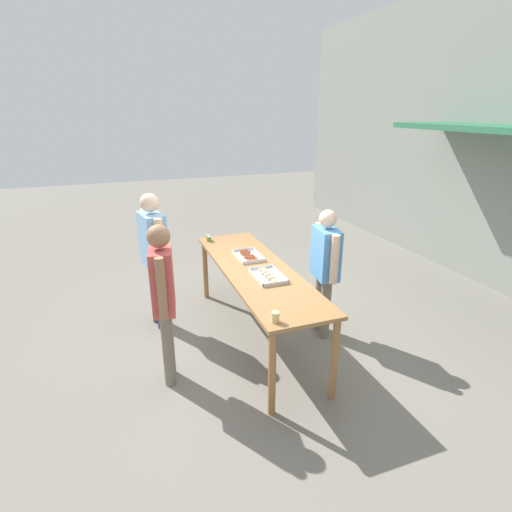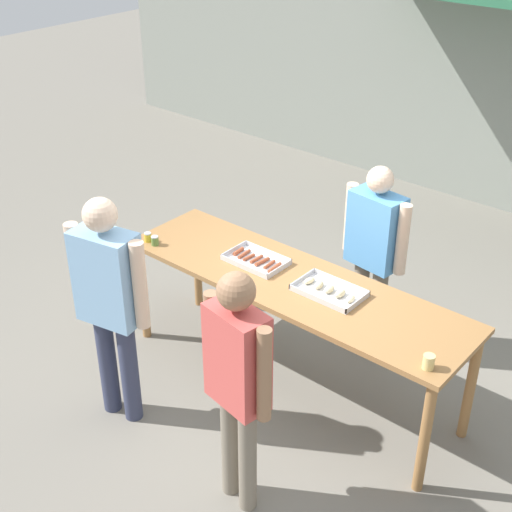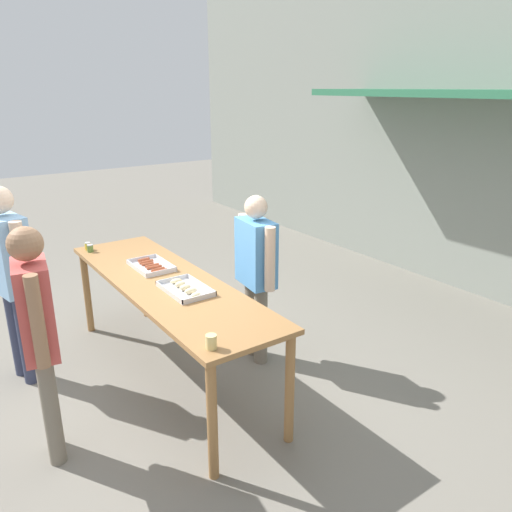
{
  "view_description": "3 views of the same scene",
  "coord_description": "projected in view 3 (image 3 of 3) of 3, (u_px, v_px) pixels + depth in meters",
  "views": [
    {
      "loc": [
        4.02,
        -1.46,
        2.66
      ],
      "look_at": [
        0.0,
        0.0,
        1.07
      ],
      "focal_mm": 28.0,
      "sensor_mm": 36.0,
      "label": 1
    },
    {
      "loc": [
        2.59,
        -3.47,
        3.6
      ],
      "look_at": [
        -0.37,
        0.03,
        0.97
      ],
      "focal_mm": 50.0,
      "sensor_mm": 36.0,
      "label": 2
    },
    {
      "loc": [
        3.64,
        -1.63,
        2.47
      ],
      "look_at": [
        0.17,
        0.81,
        1.03
      ],
      "focal_mm": 35.0,
      "sensor_mm": 36.0,
      "label": 3
    }
  ],
  "objects": [
    {
      "name": "ground_plane",
      "position": [
        172.0,
        375.0,
        4.5
      ],
      "size": [
        24.0,
        24.0,
        0.0
      ],
      "primitive_type": "plane",
      "color": "slate"
    },
    {
      "name": "building_facade_back",
      "position": [
        465.0,
        105.0,
        5.94
      ],
      "size": [
        12.0,
        1.11,
        4.5
      ],
      "color": "gray",
      "rests_on": "ground"
    },
    {
      "name": "serving_table",
      "position": [
        167.0,
        291.0,
        4.24
      ],
      "size": [
        2.71,
        0.76,
        0.92
      ],
      "color": "olive",
      "rests_on": "ground"
    },
    {
      "name": "food_tray_sausages",
      "position": [
        151.0,
        266.0,
        4.51
      ],
      "size": [
        0.45,
        0.29,
        0.04
      ],
      "color": "silver",
      "rests_on": "serving_table"
    },
    {
      "name": "food_tray_buns",
      "position": [
        185.0,
        289.0,
        3.99
      ],
      "size": [
        0.48,
        0.3,
        0.05
      ],
      "color": "silver",
      "rests_on": "serving_table"
    },
    {
      "name": "condiment_jar_mustard",
      "position": [
        88.0,
        246.0,
        5.0
      ],
      "size": [
        0.06,
        0.06,
        0.07
      ],
      "color": "gold",
      "rests_on": "serving_table"
    },
    {
      "name": "condiment_jar_ketchup",
      "position": [
        90.0,
        248.0,
        4.93
      ],
      "size": [
        0.06,
        0.06,
        0.07
      ],
      "color": "#567A38",
      "rests_on": "serving_table"
    },
    {
      "name": "beer_cup",
      "position": [
        211.0,
        342.0,
        3.1
      ],
      "size": [
        0.07,
        0.07,
        0.09
      ],
      "color": "#DBC67A",
      "rests_on": "serving_table"
    },
    {
      "name": "person_server_behind_table",
      "position": [
        256.0,
        266.0,
        4.51
      ],
      "size": [
        0.6,
        0.28,
        1.58
      ],
      "rotation": [
        0.0,
        0.0,
        -0.13
      ],
      "color": "#756B5B",
      "rests_on": "ground"
    },
    {
      "name": "person_customer_holding_hotdog",
      "position": [
        10.0,
        269.0,
        4.15
      ],
      "size": [
        0.61,
        0.32,
        1.73
      ],
      "rotation": [
        0.0,
        0.0,
        3.35
      ],
      "color": "#333851",
      "rests_on": "ground"
    },
    {
      "name": "person_customer_with_cup",
      "position": [
        38.0,
        326.0,
        3.22
      ],
      "size": [
        0.54,
        0.26,
        1.67
      ],
      "rotation": [
        0.0,
        0.0,
        2.98
      ],
      "color": "#756B5B",
      "rests_on": "ground"
    }
  ]
}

